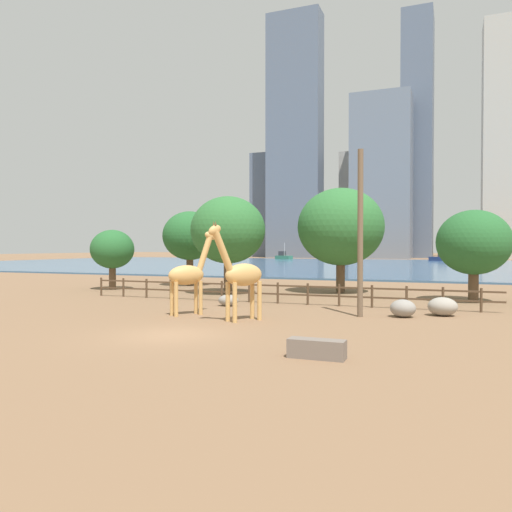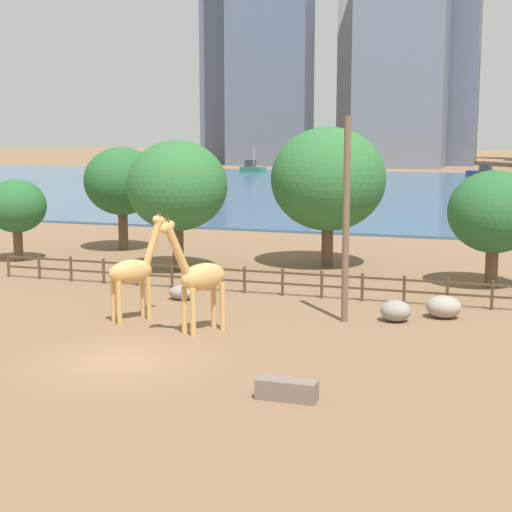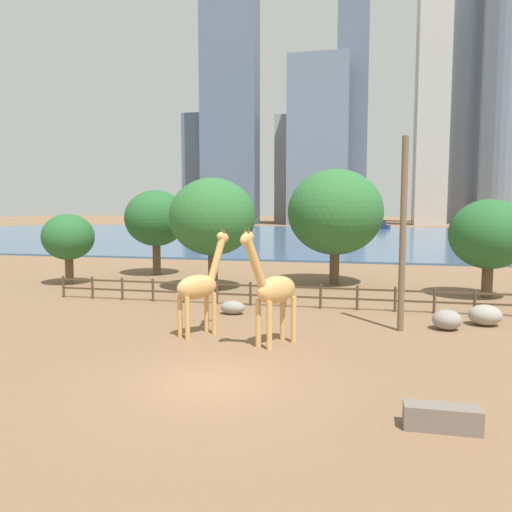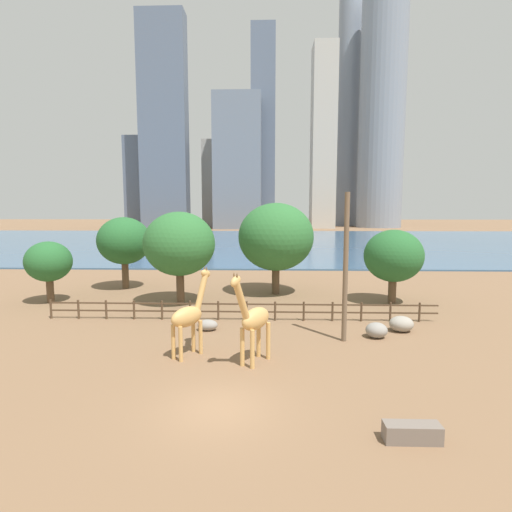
{
  "view_description": "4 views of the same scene",
  "coord_description": "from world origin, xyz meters",
  "px_view_note": "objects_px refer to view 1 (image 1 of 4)",
  "views": [
    {
      "loc": [
        10.41,
        -17.06,
        3.49
      ],
      "look_at": [
        -1.49,
        13.06,
        2.9
      ],
      "focal_mm": 35.0,
      "sensor_mm": 36.0,
      "label": 1
    },
    {
      "loc": [
        12.46,
        -23.09,
        7.84
      ],
      "look_at": [
        1.14,
        11.46,
        1.94
      ],
      "focal_mm": 55.0,
      "sensor_mm": 36.0,
      "label": 2
    },
    {
      "loc": [
        4.59,
        -14.22,
        5.37
      ],
      "look_at": [
        -3.39,
        21.77,
        1.75
      ],
      "focal_mm": 35.0,
      "sensor_mm": 36.0,
      "label": 3
    },
    {
      "loc": [
        1.85,
        -14.1,
        7.42
      ],
      "look_at": [
        1.05,
        10.67,
        4.51
      ],
      "focal_mm": 28.0,
      "sensor_mm": 36.0,
      "label": 4
    }
  ],
  "objects_px": {
    "boulder_near_fence": "(403,308)",
    "boulder_small": "(228,300)",
    "tree_left_large": "(341,227)",
    "tree_right_tall": "(228,230)",
    "tree_right_small": "(190,236)",
    "giraffe_companion": "(189,275)",
    "tree_left_small": "(474,243)",
    "feeding_trough": "(317,349)",
    "boat_sailboat": "(283,256)",
    "boulder_by_pole": "(443,307)",
    "giraffe_tall": "(241,275)",
    "utility_pole": "(360,233)",
    "tree_center_broad": "(112,250)",
    "boat_ferry": "(440,258)"
  },
  "relations": [
    {
      "from": "tree_left_small",
      "to": "boat_sailboat",
      "type": "relative_size",
      "value": 1.12
    },
    {
      "from": "tree_right_tall",
      "to": "tree_left_small",
      "type": "xyz_separation_m",
      "value": [
        16.75,
        0.79,
        -0.97
      ]
    },
    {
      "from": "giraffe_tall",
      "to": "giraffe_companion",
      "type": "height_order",
      "value": "giraffe_tall"
    },
    {
      "from": "boulder_small",
      "to": "tree_center_broad",
      "type": "bearing_deg",
      "value": 153.06
    },
    {
      "from": "boat_sailboat",
      "to": "tree_left_small",
      "type": "bearing_deg",
      "value": -41.14
    },
    {
      "from": "giraffe_tall",
      "to": "tree_left_large",
      "type": "distance_m",
      "value": 16.43
    },
    {
      "from": "feeding_trough",
      "to": "tree_left_large",
      "type": "height_order",
      "value": "tree_left_large"
    },
    {
      "from": "boulder_near_fence",
      "to": "feeding_trough",
      "type": "relative_size",
      "value": 0.7
    },
    {
      "from": "tree_right_tall",
      "to": "tree_left_small",
      "type": "height_order",
      "value": "tree_right_tall"
    },
    {
      "from": "boulder_small",
      "to": "tree_right_tall",
      "type": "distance_m",
      "value": 8.75
    },
    {
      "from": "giraffe_companion",
      "to": "feeding_trough",
      "type": "height_order",
      "value": "giraffe_companion"
    },
    {
      "from": "feeding_trough",
      "to": "tree_left_large",
      "type": "relative_size",
      "value": 0.23
    },
    {
      "from": "boat_sailboat",
      "to": "giraffe_companion",
      "type": "bearing_deg",
      "value": -50.4
    },
    {
      "from": "boulder_by_pole",
      "to": "tree_left_small",
      "type": "bearing_deg",
      "value": 77.25
    },
    {
      "from": "boulder_small",
      "to": "tree_left_large",
      "type": "bearing_deg",
      "value": 68.17
    },
    {
      "from": "boat_ferry",
      "to": "tree_left_small",
      "type": "bearing_deg",
      "value": 115.07
    },
    {
      "from": "utility_pole",
      "to": "tree_right_small",
      "type": "relative_size",
      "value": 1.25
    },
    {
      "from": "boulder_by_pole",
      "to": "boulder_small",
      "type": "xyz_separation_m",
      "value": [
        -11.86,
        -0.16,
        -0.14
      ]
    },
    {
      "from": "giraffe_tall",
      "to": "boulder_by_pole",
      "type": "relative_size",
      "value": 3.2
    },
    {
      "from": "tree_right_tall",
      "to": "giraffe_companion",
      "type": "bearing_deg",
      "value": -75.24
    },
    {
      "from": "boulder_near_fence",
      "to": "boulder_small",
      "type": "relative_size",
      "value": 1.0
    },
    {
      "from": "boulder_small",
      "to": "tree_left_large",
      "type": "height_order",
      "value": "tree_left_large"
    },
    {
      "from": "boulder_near_fence",
      "to": "tree_right_tall",
      "type": "xyz_separation_m",
      "value": [
        -13.22,
        7.93,
        4.29
      ]
    },
    {
      "from": "boat_ferry",
      "to": "boat_sailboat",
      "type": "bearing_deg",
      "value": 20.19
    },
    {
      "from": "tree_right_tall",
      "to": "utility_pole",
      "type": "bearing_deg",
      "value": -37.39
    },
    {
      "from": "boulder_by_pole",
      "to": "tree_right_tall",
      "type": "xyz_separation_m",
      "value": [
        -15.05,
        6.69,
        4.26
      ]
    },
    {
      "from": "tree_right_tall",
      "to": "boat_sailboat",
      "type": "relative_size",
      "value": 1.39
    },
    {
      "from": "giraffe_companion",
      "to": "boat_sailboat",
      "type": "xyz_separation_m",
      "value": [
        -29.82,
        104.99,
        -1.13
      ]
    },
    {
      "from": "giraffe_companion",
      "to": "boat_sailboat",
      "type": "height_order",
      "value": "boat_sailboat"
    },
    {
      "from": "boulder_near_fence",
      "to": "boat_sailboat",
      "type": "distance_m",
      "value": 109.42
    },
    {
      "from": "boulder_near_fence",
      "to": "boulder_by_pole",
      "type": "height_order",
      "value": "boulder_by_pole"
    },
    {
      "from": "giraffe_tall",
      "to": "tree_right_tall",
      "type": "distance_m",
      "value": 13.81
    },
    {
      "from": "giraffe_tall",
      "to": "feeding_trough",
      "type": "distance_m",
      "value": 8.53
    },
    {
      "from": "utility_pole",
      "to": "tree_center_broad",
      "type": "bearing_deg",
      "value": 158.23
    },
    {
      "from": "boulder_by_pole",
      "to": "boulder_small",
      "type": "height_order",
      "value": "boulder_by_pole"
    },
    {
      "from": "boat_sailboat",
      "to": "tree_right_tall",
      "type": "bearing_deg",
      "value": -50.27
    },
    {
      "from": "giraffe_tall",
      "to": "boulder_small",
      "type": "bearing_deg",
      "value": -118.62
    },
    {
      "from": "tree_left_large",
      "to": "boat_ferry",
      "type": "relative_size",
      "value": 1.55
    },
    {
      "from": "tree_center_broad",
      "to": "tree_right_small",
      "type": "bearing_deg",
      "value": 56.0
    },
    {
      "from": "boulder_small",
      "to": "tree_left_small",
      "type": "bearing_deg",
      "value": 29.42
    },
    {
      "from": "giraffe_companion",
      "to": "tree_left_large",
      "type": "bearing_deg",
      "value": 18.85
    },
    {
      "from": "tree_right_tall",
      "to": "tree_right_small",
      "type": "xyz_separation_m",
      "value": [
        -6.54,
        5.97,
        -0.25
      ]
    },
    {
      "from": "utility_pole",
      "to": "tree_center_broad",
      "type": "height_order",
      "value": "utility_pole"
    },
    {
      "from": "boulder_near_fence",
      "to": "boulder_small",
      "type": "bearing_deg",
      "value": 173.9
    },
    {
      "from": "tree_left_large",
      "to": "tree_left_small",
      "type": "relative_size",
      "value": 1.36
    },
    {
      "from": "giraffe_tall",
      "to": "tree_center_broad",
      "type": "bearing_deg",
      "value": -94.94
    },
    {
      "from": "tree_left_large",
      "to": "tree_center_broad",
      "type": "bearing_deg",
      "value": -167.61
    },
    {
      "from": "tree_right_small",
      "to": "boat_sailboat",
      "type": "distance_m",
      "value": 90.3
    },
    {
      "from": "tree_right_small",
      "to": "boulder_small",
      "type": "bearing_deg",
      "value": -52.82
    },
    {
      "from": "boulder_small",
      "to": "boat_ferry",
      "type": "relative_size",
      "value": 0.24
    }
  ]
}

